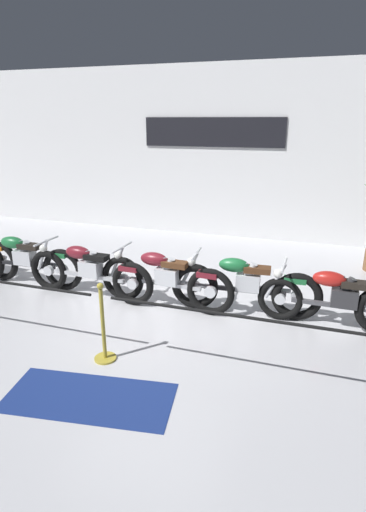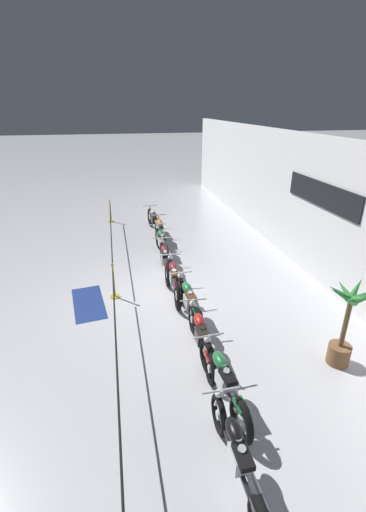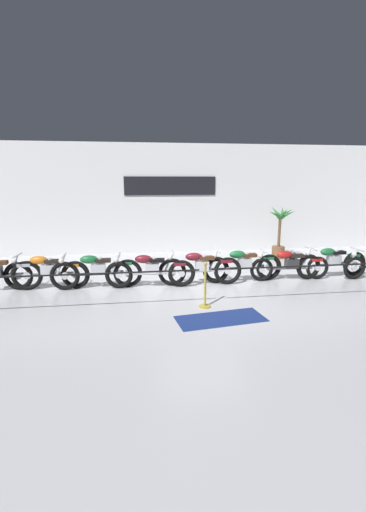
# 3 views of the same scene
# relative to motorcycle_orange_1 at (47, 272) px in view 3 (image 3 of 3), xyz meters

# --- Properties ---
(ground_plane) EXTENTS (120.00, 120.00, 0.00)m
(ground_plane) POSITION_rel_motorcycle_orange_1_xyz_m (4.01, -0.74, -0.47)
(ground_plane) COLOR silver
(back_wall) EXTENTS (28.00, 0.29, 4.20)m
(back_wall) POSITION_rel_motorcycle_orange_1_xyz_m (4.00, 4.39, 1.63)
(back_wall) COLOR white
(back_wall) RESTS_ON ground
(motorcycle_orange_1) EXTENTS (2.23, 0.62, 0.95)m
(motorcycle_orange_1) POSITION_rel_motorcycle_orange_1_xyz_m (0.00, 0.00, 0.00)
(motorcycle_orange_1) COLOR black
(motorcycle_orange_1) RESTS_ON ground
(motorcycle_green_2) EXTENTS (2.40, 0.62, 0.96)m
(motorcycle_green_2) POSITION_rel_motorcycle_orange_1_xyz_m (1.30, -0.13, 0.01)
(motorcycle_green_2) COLOR black
(motorcycle_green_2) RESTS_ON ground
(motorcycle_maroon_3) EXTENTS (2.42, 0.62, 0.95)m
(motorcycle_maroon_3) POSITION_rel_motorcycle_orange_1_xyz_m (2.71, -0.24, -0.00)
(motorcycle_maroon_3) COLOR black
(motorcycle_maroon_3) RESTS_ON ground
(motorcycle_maroon_4) EXTENTS (2.31, 0.62, 0.96)m
(motorcycle_maroon_4) POSITION_rel_motorcycle_orange_1_xyz_m (4.08, -0.20, 0.01)
(motorcycle_maroon_4) COLOR black
(motorcycle_maroon_4) RESTS_ON ground
(motorcycle_green_5) EXTENTS (2.35, 0.62, 0.96)m
(motorcycle_green_5) POSITION_rel_motorcycle_orange_1_xyz_m (5.34, -0.05, -0.00)
(motorcycle_green_5) COLOR black
(motorcycle_green_5) RESTS_ON ground
(motorcycle_red_6) EXTENTS (2.36, 0.62, 0.92)m
(motorcycle_red_6) POSITION_rel_motorcycle_orange_1_xyz_m (6.73, -0.09, -0.01)
(motorcycle_red_6) COLOR black
(motorcycle_red_6) RESTS_ON ground
(motorcycle_green_7) EXTENTS (2.29, 0.62, 0.95)m
(motorcycle_green_7) POSITION_rel_motorcycle_orange_1_xyz_m (8.06, -0.03, -0.00)
(motorcycle_green_7) COLOR black
(motorcycle_green_7) RESTS_ON ground
(potted_palm_left_of_row) EXTENTS (0.93, 1.11, 1.96)m
(potted_palm_left_of_row) POSITION_rel_motorcycle_orange_1_xyz_m (7.59, 2.68, 0.55)
(potted_palm_left_of_row) COLOR brown
(potted_palm_left_of_row) RESTS_ON ground
(stanchion_far_left) EXTENTS (13.98, 0.28, 1.05)m
(stanchion_far_left) POSITION_rel_motorcycle_orange_1_xyz_m (2.37, -1.86, 0.29)
(stanchion_far_left) COLOR gold
(stanchion_far_left) RESTS_ON ground
(stanchion_mid_left) EXTENTS (0.28, 0.28, 1.05)m
(stanchion_mid_left) POSITION_rel_motorcycle_orange_1_xyz_m (3.88, -1.86, -0.11)
(stanchion_mid_left) COLOR gold
(stanchion_mid_left) RESTS_ON ground
(floor_banner) EXTENTS (1.96, 1.05, 0.01)m
(floor_banner) POSITION_rel_motorcycle_orange_1_xyz_m (4.08, -2.59, -0.47)
(floor_banner) COLOR navy
(floor_banner) RESTS_ON ground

